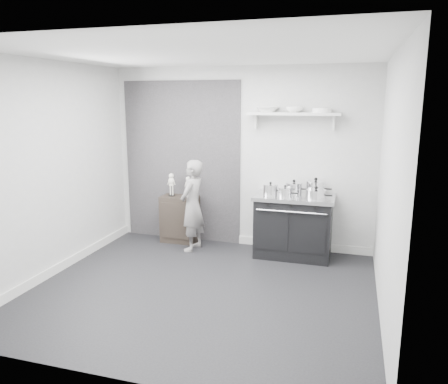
{
  "coord_description": "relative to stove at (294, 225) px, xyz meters",
  "views": [
    {
      "loc": [
        1.64,
        -4.56,
        2.23
      ],
      "look_at": [
        -0.0,
        0.95,
        0.99
      ],
      "focal_mm": 35.0,
      "sensor_mm": 36.0,
      "label": 1
    }
  ],
  "objects": [
    {
      "name": "pot_front_right",
      "position": [
        0.31,
        -0.15,
        0.51
      ],
      "size": [
        0.35,
        0.27,
        0.18
      ],
      "color": "silver",
      "rests_on": "stove"
    },
    {
      "name": "bowl_large",
      "position": [
        -0.45,
        0.19,
        1.63
      ],
      "size": [
        0.32,
        0.32,
        0.08
      ],
      "primitive_type": "imported",
      "color": "white",
      "rests_on": "wall_shelf"
    },
    {
      "name": "side_cabinet",
      "position": [
        -1.81,
        0.13,
        -0.08
      ],
      "size": [
        0.57,
        0.33,
        0.74
      ],
      "primitive_type": "cube",
      "color": "black",
      "rests_on": "ground"
    },
    {
      "name": "plate_stack",
      "position": [
        0.31,
        0.19,
        1.62
      ],
      "size": [
        0.27,
        0.27,
        0.06
      ],
      "primitive_type": "cylinder",
      "color": "white",
      "rests_on": "wall_shelf"
    },
    {
      "name": "pot_back_right",
      "position": [
        0.28,
        0.13,
        0.54
      ],
      "size": [
        0.37,
        0.28,
        0.25
      ],
      "color": "silver",
      "rests_on": "stove"
    },
    {
      "name": "skeleton_full",
      "position": [
        -1.94,
        0.13,
        0.49
      ],
      "size": [
        0.11,
        0.07,
        0.41
      ],
      "primitive_type": null,
      "color": "silver",
      "rests_on": "side_cabinet"
    },
    {
      "name": "ground",
      "position": [
        -0.88,
        -1.48,
        -0.45
      ],
      "size": [
        4.0,
        4.0,
        0.0
      ],
      "primitive_type": "plane",
      "color": "black",
      "rests_on": "ground"
    },
    {
      "name": "room_shell",
      "position": [
        -0.97,
        -1.33,
        1.19
      ],
      "size": [
        4.02,
        3.62,
        2.71
      ],
      "color": "silver",
      "rests_on": "ground"
    },
    {
      "name": "pot_front_center",
      "position": [
        -0.11,
        -0.15,
        0.51
      ],
      "size": [
        0.28,
        0.19,
        0.17
      ],
      "color": "silver",
      "rests_on": "stove"
    },
    {
      "name": "bowl_small",
      "position": [
        -0.07,
        0.19,
        1.63
      ],
      "size": [
        0.25,
        0.25,
        0.08
      ],
      "primitive_type": "imported",
      "color": "white",
      "rests_on": "wall_shelf"
    },
    {
      "name": "stove",
      "position": [
        0.0,
        0.0,
        0.0
      ],
      "size": [
        1.12,
        0.7,
        0.89
      ],
      "color": "black",
      "rests_on": "ground"
    },
    {
      "name": "wall_shelf",
      "position": [
        -0.08,
        0.2,
        1.56
      ],
      "size": [
        1.3,
        0.26,
        0.24
      ],
      "color": "silver",
      "rests_on": "room_shell"
    },
    {
      "name": "pot_back_left",
      "position": [
        -0.03,
        0.1,
        0.53
      ],
      "size": [
        0.33,
        0.24,
        0.2
      ],
      "color": "silver",
      "rests_on": "stove"
    },
    {
      "name": "child",
      "position": [
        -1.48,
        -0.18,
        0.23
      ],
      "size": [
        0.39,
        0.53,
        1.36
      ],
      "primitive_type": "imported",
      "rotation": [
        0.0,
        0.0,
        -1.7
      ],
      "color": "slate",
      "rests_on": "ground"
    },
    {
      "name": "skeleton_torso",
      "position": [
        -1.66,
        0.13,
        0.47
      ],
      "size": [
        0.1,
        0.07,
        0.36
      ],
      "primitive_type": null,
      "color": "silver",
      "rests_on": "side_cabinet"
    },
    {
      "name": "pot_front_left",
      "position": [
        -0.33,
        -0.1,
        0.52
      ],
      "size": [
        0.29,
        0.21,
        0.19
      ],
      "color": "silver",
      "rests_on": "stove"
    }
  ]
}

